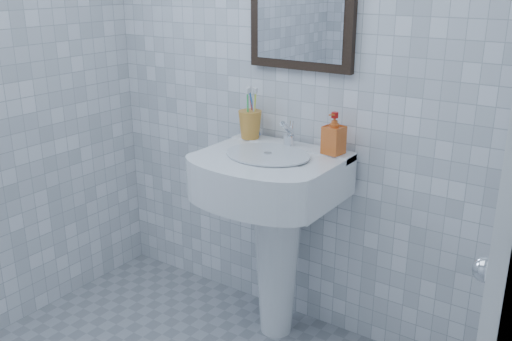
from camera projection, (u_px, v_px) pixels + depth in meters
The scene contains 6 objects.
wall_back at pixel (302, 67), 2.51m from camera, with size 2.20×0.02×2.50m, color white.
wall_right at pixel (505, 210), 0.99m from camera, with size 0.02×2.40×2.50m, color white.
washbasin at pixel (275, 214), 2.55m from camera, with size 0.60×0.44×0.92m.
faucet at pixel (289, 135), 2.52m from camera, with size 0.05×0.11×0.12m.
toothbrush_cup at pixel (250, 125), 2.64m from camera, with size 0.11×0.11×0.13m, color gold, non-canonical shape.
soap_dispenser at pixel (334, 133), 2.40m from camera, with size 0.08×0.08×0.18m, color red.
Camera 1 is at (1.26, -0.99, 1.64)m, focal length 40.00 mm.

